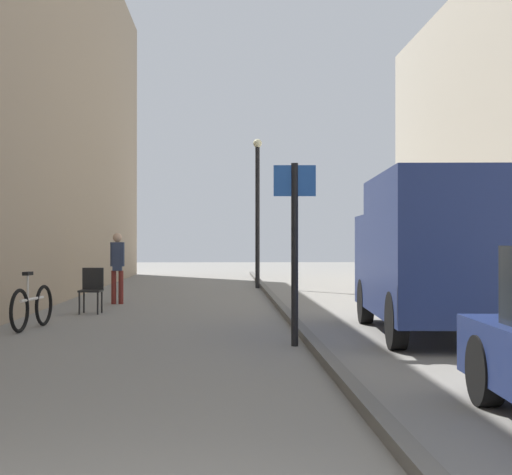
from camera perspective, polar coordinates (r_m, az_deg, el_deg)
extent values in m
plane|color=gray|center=(14.91, -3.69, -6.02)|extent=(80.00, 80.00, 0.00)
cube|color=#615F5B|center=(14.95, 2.41, -5.77)|extent=(0.16, 40.00, 0.12)
cylinder|color=maroon|center=(18.53, -10.53, -3.66)|extent=(0.12, 0.12, 0.79)
cylinder|color=maroon|center=(18.51, -10.01, -3.67)|extent=(0.12, 0.12, 0.79)
cube|color=#2D3851|center=(18.49, -10.26, -1.39)|extent=(0.23, 0.20, 0.68)
cylinder|color=#2D3851|center=(18.50, -10.64, -1.24)|extent=(0.09, 0.09, 0.57)
cylinder|color=#2D3851|center=(18.48, -9.89, -1.24)|extent=(0.09, 0.09, 0.57)
sphere|color=tan|center=(18.49, -10.26, -0.01)|extent=(0.22, 0.22, 0.22)
cube|color=navy|center=(11.90, 13.97, -0.62)|extent=(2.26, 3.65, 2.16)
cube|color=navy|center=(14.31, 11.76, -1.64)|extent=(2.13, 1.49, 1.62)
cube|color=black|center=(14.78, 11.41, -0.22)|extent=(1.73, 0.14, 0.71)
cylinder|color=black|center=(14.07, 8.14, -4.72)|extent=(0.27, 0.81, 0.80)
cylinder|color=black|center=(14.41, 15.50, -4.61)|extent=(0.27, 0.81, 0.80)
cylinder|color=black|center=(10.73, 10.41, -6.10)|extent=(0.27, 0.81, 0.80)
cylinder|color=black|center=(7.32, 16.69, -9.45)|extent=(0.22, 0.65, 0.64)
cylinder|color=black|center=(10.90, 2.89, -1.27)|extent=(0.10, 0.10, 2.60)
cube|color=#2659B2|center=(10.93, 2.89, 4.24)|extent=(0.60, 0.06, 0.44)
cylinder|color=black|center=(24.44, 0.11, 1.49)|extent=(0.14, 0.14, 4.50)
sphere|color=beige|center=(24.63, 0.11, 7.01)|extent=(0.28, 0.28, 0.28)
torus|color=black|center=(14.06, -15.49, -4.88)|extent=(0.16, 0.72, 0.72)
torus|color=black|center=(13.09, -17.17, -5.22)|extent=(0.16, 0.72, 0.72)
cylinder|color=silver|center=(13.56, -16.30, -4.41)|extent=(0.18, 0.94, 0.05)
cylinder|color=silver|center=(13.37, -16.61, -3.53)|extent=(0.04, 0.04, 0.40)
cube|color=black|center=(13.36, -16.60, -2.58)|extent=(0.13, 0.25, 0.06)
cylinder|color=black|center=(15.94, -11.68, -4.83)|extent=(0.04, 0.04, 0.45)
cylinder|color=black|center=(16.03, -12.99, -4.80)|extent=(0.04, 0.04, 0.45)
cylinder|color=black|center=(16.30, -11.39, -4.73)|extent=(0.04, 0.04, 0.45)
cylinder|color=black|center=(16.39, -12.67, -4.70)|extent=(0.04, 0.04, 0.45)
cube|color=black|center=(16.15, -12.18, -3.90)|extent=(0.47, 0.47, 0.04)
cube|color=black|center=(16.33, -12.02, -3.00)|extent=(0.44, 0.07, 0.45)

